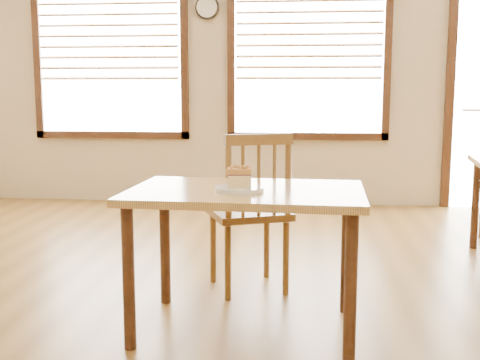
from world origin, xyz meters
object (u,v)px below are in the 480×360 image
object	(u,v)px
cafe_table_main	(246,208)
wall_clock	(207,7)
cafe_chair_main	(251,211)
cake_slice	(239,176)
plate	(239,189)

from	to	relation	value
cafe_table_main	wall_clock	bearing A→B (deg)	104.37
cafe_chair_main	cake_slice	xyz separation A→B (m)	(-0.00, -0.69, 0.31)
plate	cake_slice	distance (m)	0.07
cafe_chair_main	plate	bearing A→B (deg)	68.01
wall_clock	cafe_table_main	bearing A→B (deg)	-78.40
cafe_chair_main	cake_slice	size ratio (longest dim) A/B	7.52
wall_clock	cafe_table_main	world-z (taller)	wall_clock
cafe_chair_main	plate	size ratio (longest dim) A/B	4.13
wall_clock	cake_slice	distance (m)	3.97
wall_clock	cake_slice	bearing A→B (deg)	-79.03
plate	cake_slice	size ratio (longest dim) A/B	1.82
cafe_table_main	cafe_chair_main	xyz separation A→B (m)	(-0.03, 0.63, -0.14)
wall_clock	cafe_chair_main	world-z (taller)	wall_clock
cafe_table_main	cafe_chair_main	bearing A→B (deg)	95.21
cafe_chair_main	cake_slice	bearing A→B (deg)	67.95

